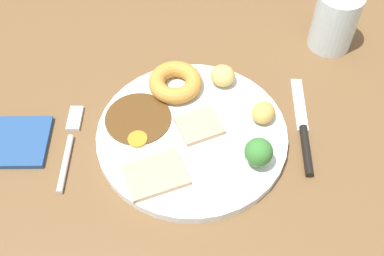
# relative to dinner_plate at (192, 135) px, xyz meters

# --- Properties ---
(dining_table) EXTENTS (1.20, 0.84, 0.04)m
(dining_table) POSITION_rel_dinner_plate_xyz_m (0.01, 0.01, -0.02)
(dining_table) COLOR brown
(dining_table) RESTS_ON ground
(dinner_plate) EXTENTS (0.28, 0.28, 0.01)m
(dinner_plate) POSITION_rel_dinner_plate_xyz_m (0.00, 0.00, 0.00)
(dinner_plate) COLOR white
(dinner_plate) RESTS_ON dining_table
(gravy_pool) EXTENTS (0.10, 0.10, 0.00)m
(gravy_pool) POSITION_rel_dinner_plate_xyz_m (-0.08, 0.03, 0.01)
(gravy_pool) COLOR #563819
(gravy_pool) RESTS_ON dinner_plate
(meat_slice_main) EXTENTS (0.08, 0.07, 0.01)m
(meat_slice_main) POSITION_rel_dinner_plate_xyz_m (0.01, 0.01, 0.01)
(meat_slice_main) COLOR tan
(meat_slice_main) RESTS_ON dinner_plate
(meat_slice_under) EXTENTS (0.09, 0.08, 0.01)m
(meat_slice_under) POSITION_rel_dinner_plate_xyz_m (-0.05, -0.07, 0.01)
(meat_slice_under) COLOR tan
(meat_slice_under) RESTS_ON dinner_plate
(yorkshire_pudding) EXTENTS (0.08, 0.08, 0.03)m
(yorkshire_pudding) POSITION_rel_dinner_plate_xyz_m (-0.02, 0.09, 0.02)
(yorkshire_pudding) COLOR #C68938
(yorkshire_pudding) RESTS_ON dinner_plate
(roast_potato_left) EXTENTS (0.05, 0.05, 0.03)m
(roast_potato_left) POSITION_rel_dinner_plate_xyz_m (0.11, 0.02, 0.02)
(roast_potato_left) COLOR tan
(roast_potato_left) RESTS_ON dinner_plate
(roast_potato_right) EXTENTS (0.05, 0.05, 0.03)m
(roast_potato_right) POSITION_rel_dinner_plate_xyz_m (0.05, 0.09, 0.02)
(roast_potato_right) COLOR #D8B260
(roast_potato_right) RESTS_ON dinner_plate
(carrot_coin_front) EXTENTS (0.03, 0.03, 0.01)m
(carrot_coin_front) POSITION_rel_dinner_plate_xyz_m (-0.08, -0.01, 0.01)
(carrot_coin_front) COLOR orange
(carrot_coin_front) RESTS_ON dinner_plate
(broccoli_floret) EXTENTS (0.04, 0.04, 0.05)m
(broccoli_floret) POSITION_rel_dinner_plate_xyz_m (0.09, -0.06, 0.03)
(broccoli_floret) COLOR #8CB766
(broccoli_floret) RESTS_ON dinner_plate
(fork) EXTENTS (0.03, 0.15, 0.01)m
(fork) POSITION_rel_dinner_plate_xyz_m (-0.18, -0.00, -0.00)
(fork) COLOR silver
(fork) RESTS_ON dining_table
(knife) EXTENTS (0.03, 0.19, 0.01)m
(knife) POSITION_rel_dinner_plate_xyz_m (0.17, -0.01, -0.00)
(knife) COLOR black
(knife) RESTS_ON dining_table
(water_glass) EXTENTS (0.07, 0.07, 0.10)m
(water_glass) POSITION_rel_dinner_plate_xyz_m (0.25, 0.19, 0.04)
(water_glass) COLOR silver
(water_glass) RESTS_ON dining_table
(folded_napkin) EXTENTS (0.12, 0.10, 0.01)m
(folded_napkin) POSITION_rel_dinner_plate_xyz_m (-0.27, 0.01, -0.00)
(folded_napkin) COLOR navy
(folded_napkin) RESTS_ON dining_table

